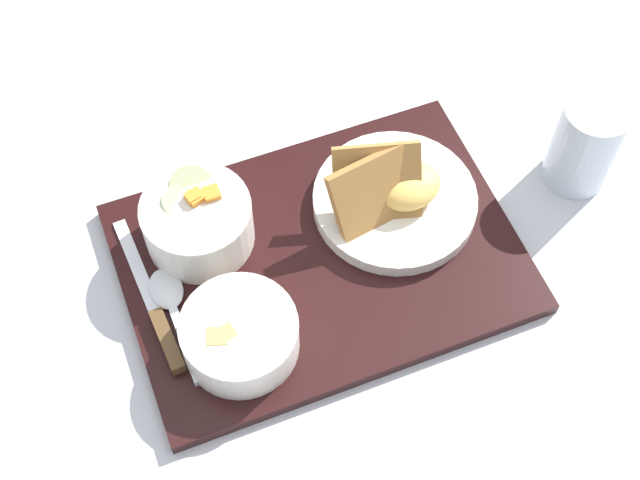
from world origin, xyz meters
TOP-DOWN VIEW (x-y plane):
  - ground_plane at (0.00, 0.00)m, footprint 4.00×4.00m
  - serving_tray at (0.00, 0.00)m, footprint 0.43×0.30m
  - bowl_salad at (-0.11, 0.07)m, footprint 0.12×0.12m
  - bowl_soup at (-0.11, -0.07)m, footprint 0.12×0.12m
  - plate_main at (0.10, 0.03)m, footprint 0.18×0.18m
  - knife at (-0.18, -0.02)m, footprint 0.02×0.20m
  - spoon at (-0.17, -0.00)m, footprint 0.04×0.14m
  - glass_water at (0.32, -0.00)m, footprint 0.07×0.07m

SIDE VIEW (x-z plane):
  - ground_plane at x=0.00m, z-range 0.00..0.00m
  - serving_tray at x=0.00m, z-range 0.00..0.02m
  - spoon at x=-0.17m, z-range 0.02..0.03m
  - knife at x=-0.18m, z-range 0.01..0.03m
  - plate_main at x=0.10m, z-range -0.01..0.08m
  - bowl_soup at x=-0.11m, z-range 0.02..0.07m
  - bowl_salad at x=-0.11m, z-range 0.02..0.09m
  - glass_water at x=0.32m, z-range -0.01..0.11m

